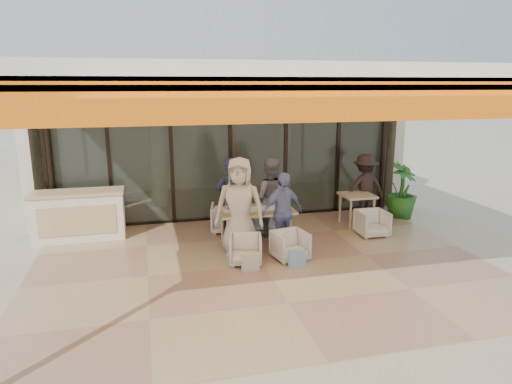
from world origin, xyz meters
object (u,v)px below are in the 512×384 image
(chair_far_left, at_px, (227,217))
(chair_near_right, at_px, (290,244))
(standing_woman, at_px, (364,188))
(potted_palm, at_px, (402,190))
(dining_table, at_px, (255,212))
(chair_near_left, at_px, (246,248))
(diner_cream, at_px, (240,207))
(side_chair, at_px, (372,222))
(diner_navy, at_px, (231,199))
(host_counter, at_px, (79,215))
(chair_far_right, at_px, (264,216))
(side_table, at_px, (357,199))
(diner_grey, at_px, (270,198))
(diner_periwinkle, at_px, (282,212))

(chair_far_left, height_order, chair_near_right, chair_far_left)
(chair_far_left, relative_size, standing_woman, 0.43)
(chair_near_right, bearing_deg, potted_palm, 18.89)
(dining_table, distance_m, chair_near_left, 1.11)
(diner_cream, xyz_separation_m, standing_woman, (3.31, 1.47, -0.14))
(chair_far_left, relative_size, side_chair, 1.11)
(diner_navy, height_order, potted_palm, diner_navy)
(host_counter, xyz_separation_m, chair_far_right, (3.90, -0.21, -0.23))
(host_counter, xyz_separation_m, side_table, (6.01, -0.50, 0.11))
(chair_far_right, bearing_deg, dining_table, 66.44)
(chair_far_left, bearing_deg, chair_far_right, -168.59)
(dining_table, height_order, chair_far_left, dining_table)
(host_counter, bearing_deg, potted_palm, -1.00)
(dining_table, distance_m, standing_woman, 3.07)
(host_counter, distance_m, standing_woman, 6.37)
(chair_far_left, relative_size, potted_palm, 0.51)
(diner_cream, bearing_deg, dining_table, 67.80)
(dining_table, relative_size, diner_navy, 0.87)
(chair_far_left, xyz_separation_m, chair_near_right, (0.84, -1.90, -0.04))
(side_chair, distance_m, standing_woman, 1.26)
(chair_near_left, xyz_separation_m, diner_grey, (0.84, 1.40, 0.55))
(host_counter, distance_m, side_chair, 6.14)
(diner_navy, distance_m, standing_woman, 3.35)
(chair_far_right, distance_m, standing_woman, 2.52)
(chair_near_left, xyz_separation_m, chair_near_right, (0.84, 0.00, 0.01))
(side_chair, bearing_deg, side_table, 90.57)
(dining_table, xyz_separation_m, diner_grey, (0.43, 0.44, 0.16))
(side_chair, relative_size, standing_woman, 0.39)
(chair_far_right, xyz_separation_m, side_table, (2.12, -0.29, 0.34))
(dining_table, bearing_deg, diner_cream, -132.06)
(host_counter, distance_m, chair_near_left, 3.72)
(chair_near_right, distance_m, diner_periwinkle, 0.69)
(dining_table, distance_m, diner_grey, 0.64)
(chair_far_left, height_order, chair_near_left, chair_far_left)
(dining_table, bearing_deg, chair_far_left, 113.56)
(chair_near_left, xyz_separation_m, diner_periwinkle, (0.84, 0.50, 0.48))
(diner_periwinkle, distance_m, potted_palm, 3.77)
(side_table, bearing_deg, chair_near_right, -142.67)
(diner_navy, relative_size, standing_woman, 1.08)
(diner_grey, relative_size, potted_palm, 1.27)
(host_counter, height_order, side_chair, host_counter)
(diner_grey, bearing_deg, diner_navy, 17.38)
(chair_near_right, height_order, standing_woman, standing_woman)
(chair_far_right, xyz_separation_m, chair_near_right, (0.00, -1.90, 0.00))
(diner_cream, distance_m, potted_palm, 4.57)
(chair_near_right, xyz_separation_m, diner_cream, (-0.84, 0.50, 0.64))
(diner_grey, distance_m, side_chair, 2.25)
(diner_cream, xyz_separation_m, potted_palm, (4.31, 1.48, -0.27))
(host_counter, xyz_separation_m, chair_near_right, (3.90, -2.11, -0.23))
(standing_woman, relative_size, potted_palm, 1.19)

